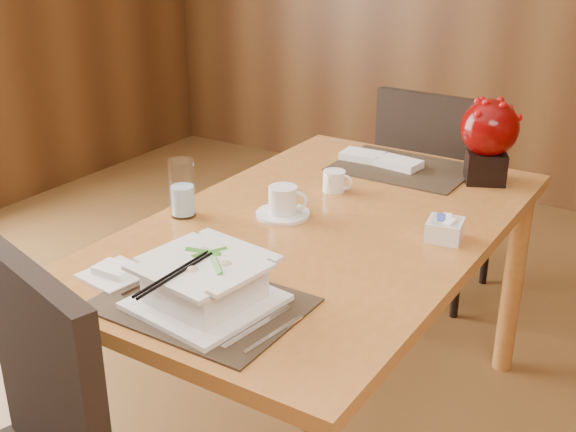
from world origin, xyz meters
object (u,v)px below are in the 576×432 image
Objects in this scene: dining_table at (322,253)px; creamer_jug at (334,181)px; soup_setting at (205,284)px; water_glass at (182,188)px; sugar_caddy at (445,230)px; berry_decor at (489,136)px; far_chair at (432,185)px; coffee_cup at (283,203)px; bread_plate at (115,275)px.

creamer_jug is (-0.10, 0.24, 0.13)m from dining_table.
water_glass is at bearing 142.57° from soup_setting.
sugar_caddy is 0.52m from berry_decor.
creamer_jug is at bearing 88.84° from far_chair.
water_glass is (-0.25, -0.15, 0.05)m from coffee_cup.
coffee_cup reaches higher than sugar_caddy.
berry_decor reaches higher than dining_table.
soup_setting is 1.15× the size of berry_decor.
dining_table is 16.22× the size of sugar_caddy.
coffee_cup is 0.29m from water_glass.
soup_setting is 1.61m from far_chair.
dining_table is 0.18m from coffee_cup.
creamer_jug is (0.03, 0.26, -0.01)m from coffee_cup.
coffee_cup is at bearing -97.60° from creamer_jug.
dining_table is 5.47× the size of berry_decor.
bread_plate is at bearing -115.47° from dining_table.
dining_table is at bearing -115.53° from berry_decor.
water_glass is at bearing -130.71° from berry_decor.
soup_setting reaches higher than coffee_cup.
water_glass is 0.75m from sugar_caddy.
berry_decor reaches higher than coffee_cup.
soup_setting is at bearing -44.75° from water_glass.
dining_table is 4.74× the size of soup_setting.
water_glass is at bearing -125.01° from creamer_jug.
water_glass reaches higher than creamer_jug.
sugar_caddy is at bearing 113.69° from far_chair.
dining_table is at bearing 64.53° from bread_plate.
far_chair is at bearing 100.11° from soup_setting.
far_chair is (-0.34, 0.46, -0.38)m from berry_decor.
bread_plate is 1.62m from far_chair.
coffee_cup is 1.09m from far_chair.
coffee_cup is 1.13× the size of bread_plate.
berry_decor is 0.69m from far_chair.
dining_table is at bearing 7.89° from coffee_cup.
dining_table is 8.83× the size of water_glass.
berry_decor is (-0.06, 0.50, 0.13)m from sugar_caddy.
berry_decor reaches higher than sugar_caddy.
sugar_caddy is 0.34× the size of berry_decor.
berry_decor is at bearing 56.08° from coffee_cup.
creamer_jug is at bearing 159.51° from sugar_caddy.
creamer_jug is 0.34× the size of berry_decor.
sugar_caddy is at bearing -21.92° from creamer_jug.
soup_setting is 0.55m from coffee_cup.
soup_setting is 0.54m from water_glass.
bread_plate is at bearing 83.93° from far_chair.
sugar_caddy is 0.87m from bread_plate.
water_glass is 1.84× the size of sugar_caddy.
bread_plate is at bearing -115.50° from berry_decor.
coffee_cup is 0.17× the size of far_chair.
far_chair reaches higher than coffee_cup.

